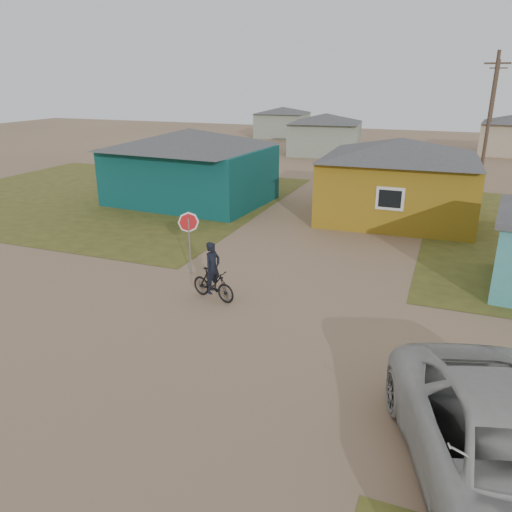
% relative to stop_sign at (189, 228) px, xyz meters
% --- Properties ---
extents(ground, '(120.00, 120.00, 0.00)m').
position_rel_stop_sign_xyz_m(ground, '(3.41, -3.90, -1.66)').
color(ground, '#927154').
extents(grass_nw, '(20.00, 18.00, 0.00)m').
position_rel_stop_sign_xyz_m(grass_nw, '(-10.59, 9.10, -1.65)').
color(grass_nw, brown).
rests_on(grass_nw, ground).
extents(house_teal, '(8.93, 7.08, 4.00)m').
position_rel_stop_sign_xyz_m(house_teal, '(-5.09, 9.60, 0.40)').
color(house_teal, '#0A3A3A').
rests_on(house_teal, ground).
extents(house_yellow, '(7.72, 6.76, 3.90)m').
position_rel_stop_sign_xyz_m(house_yellow, '(5.91, 10.10, 0.35)').
color(house_yellow, olive).
rests_on(house_yellow, ground).
extents(house_pale_west, '(7.04, 6.15, 3.60)m').
position_rel_stop_sign_xyz_m(house_pale_west, '(-2.59, 30.10, 0.20)').
color(house_pale_west, gray).
rests_on(house_pale_west, ground).
extents(house_pale_north, '(6.28, 5.81, 3.40)m').
position_rel_stop_sign_xyz_m(house_pale_north, '(-10.59, 42.10, 0.10)').
color(house_pale_north, gray).
rests_on(house_pale_north, ground).
extents(utility_pole_near, '(1.40, 0.20, 8.00)m').
position_rel_stop_sign_xyz_m(utility_pole_near, '(9.91, 18.10, 2.48)').
color(utility_pole_near, '#4C392D').
rests_on(utility_pole_near, ground).
extents(utility_pole_far, '(1.40, 0.20, 8.00)m').
position_rel_stop_sign_xyz_m(utility_pole_far, '(10.91, 34.10, 2.48)').
color(utility_pole_far, '#4C392D').
rests_on(utility_pole_far, ground).
extents(stop_sign, '(0.72, 0.20, 2.23)m').
position_rel_stop_sign_xyz_m(stop_sign, '(0.00, 0.00, 0.00)').
color(stop_sign, gray).
rests_on(stop_sign, ground).
extents(cyclist, '(1.71, 0.89, 1.86)m').
position_rel_stop_sign_xyz_m(cyclist, '(1.73, -1.71, -0.98)').
color(cyclist, black).
rests_on(cyclist, ground).
extents(vehicle, '(4.68, 6.93, 1.76)m').
position_rel_stop_sign_xyz_m(vehicle, '(9.61, -7.20, -0.77)').
color(vehicle, '#B2B2AE').
rests_on(vehicle, ground).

